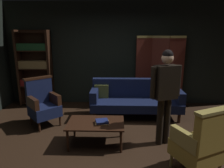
% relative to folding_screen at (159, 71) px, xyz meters
% --- Properties ---
extents(ground_plane, '(10.00, 10.00, 0.00)m').
position_rel_folding_screen_xyz_m(ground_plane, '(-1.23, -2.19, -0.99)').
color(ground_plane, black).
extents(back_wall, '(7.20, 0.10, 2.80)m').
position_rel_folding_screen_xyz_m(back_wall, '(-1.23, 0.26, 0.41)').
color(back_wall, black).
rests_on(back_wall, ground_plane).
extents(folding_screen, '(1.29, 0.26, 1.90)m').
position_rel_folding_screen_xyz_m(folding_screen, '(0.00, 0.00, 0.00)').
color(folding_screen, '#5B2319').
rests_on(folding_screen, ground_plane).
extents(bookshelf, '(0.90, 0.32, 2.05)m').
position_rel_folding_screen_xyz_m(bookshelf, '(-3.38, 0.01, 0.09)').
color(bookshelf, black).
rests_on(bookshelf, ground_plane).
extents(velvet_couch, '(2.12, 0.78, 0.88)m').
position_rel_folding_screen_xyz_m(velvet_couch, '(-0.68, -0.74, -0.53)').
color(velvet_couch, black).
rests_on(velvet_couch, ground_plane).
extents(coffee_table, '(1.00, 0.64, 0.42)m').
position_rel_folding_screen_xyz_m(coffee_table, '(-1.50, -2.09, -0.61)').
color(coffee_table, black).
rests_on(coffee_table, ground_plane).
extents(armchair_gilt_accent, '(0.77, 0.77, 1.04)m').
position_rel_folding_screen_xyz_m(armchair_gilt_accent, '(0.04, -2.88, -0.50)').
color(armchair_gilt_accent, tan).
rests_on(armchair_gilt_accent, ground_plane).
extents(armchair_wing_left, '(0.82, 0.82, 1.04)m').
position_rel_folding_screen_xyz_m(armchair_wing_left, '(-2.73, -1.30, -0.50)').
color(armchair_wing_left, black).
rests_on(armchair_wing_left, ground_plane).
extents(standing_figure, '(0.55, 0.34, 1.70)m').
position_rel_folding_screen_xyz_m(standing_figure, '(-0.29, -2.03, 0.04)').
color(standing_figure, black).
rests_on(standing_figure, ground_plane).
extents(book_tan_leather, '(0.25, 0.22, 0.02)m').
position_rel_folding_screen_xyz_m(book_tan_leather, '(-1.39, -2.14, -0.55)').
color(book_tan_leather, '#9E7A47').
rests_on(book_tan_leather, coffee_table).
extents(book_navy_cloth, '(0.25, 0.24, 0.04)m').
position_rel_folding_screen_xyz_m(book_navy_cloth, '(-1.39, -2.14, -0.52)').
color(book_navy_cloth, navy).
rests_on(book_navy_cloth, book_tan_leather).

